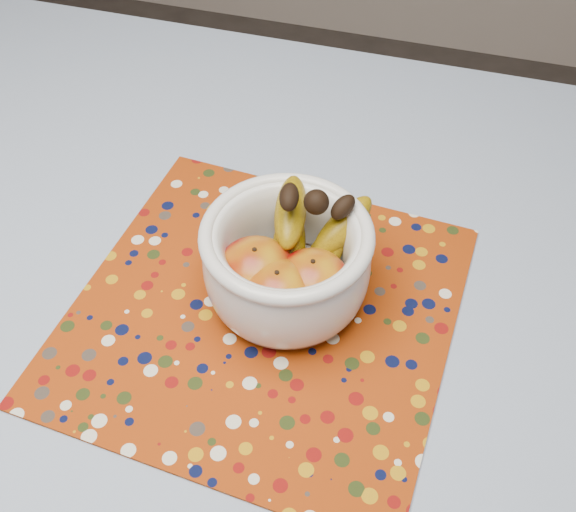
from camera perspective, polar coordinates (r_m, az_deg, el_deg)
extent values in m
cube|color=brown|center=(0.80, -11.62, -8.80)|extent=(1.20, 1.20, 0.04)
cylinder|color=brown|center=(1.59, -19.21, 4.45)|extent=(0.06, 0.06, 0.71)
cylinder|color=brown|center=(1.39, 20.97, -4.11)|extent=(0.06, 0.06, 0.71)
cube|color=slate|center=(0.78, -11.90, -7.81)|extent=(1.32, 1.32, 0.01)
cube|color=#862B07|center=(0.79, -2.09, -4.68)|extent=(0.46, 0.46, 0.00)
cylinder|color=silver|center=(0.80, -0.10, -3.20)|extent=(0.10, 0.10, 0.01)
cylinder|color=silver|center=(0.79, -0.10, -2.77)|extent=(0.14, 0.14, 0.01)
torus|color=silver|center=(0.72, -0.11, 1.82)|extent=(0.19, 0.19, 0.02)
ellipsoid|color=#6C0404|center=(0.74, -2.74, -1.58)|extent=(0.09, 0.09, 0.08)
ellipsoid|color=#6C0404|center=(0.74, 2.04, -2.46)|extent=(0.09, 0.09, 0.08)
ellipsoid|color=#6C0404|center=(0.72, -0.91, -3.45)|extent=(0.09, 0.09, 0.08)
sphere|color=black|center=(0.72, 2.42, 4.58)|extent=(0.03, 0.03, 0.03)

